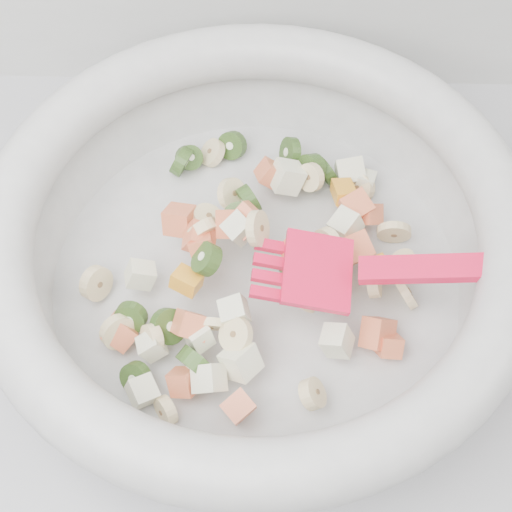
{
  "coord_description": "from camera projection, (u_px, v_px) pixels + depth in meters",
  "views": [
    {
      "loc": [
        -0.1,
        1.16,
        1.45
      ],
      "look_at": [
        -0.11,
        1.49,
        0.95
      ],
      "focal_mm": 55.0,
      "sensor_mm": 36.0,
      "label": 1
    }
  ],
  "objects": [
    {
      "name": "counter",
      "position": [
        340.0,
        498.0,
        1.0
      ],
      "size": [
        2.0,
        0.6,
        0.9
      ],
      "primitive_type": "cube",
      "color": "#98999E",
      "rests_on": "ground"
    },
    {
      "name": "mixing_bowl",
      "position": [
        256.0,
        246.0,
        0.59
      ],
      "size": [
        0.48,
        0.42,
        0.12
      ],
      "color": "silver",
      "rests_on": "counter"
    }
  ]
}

